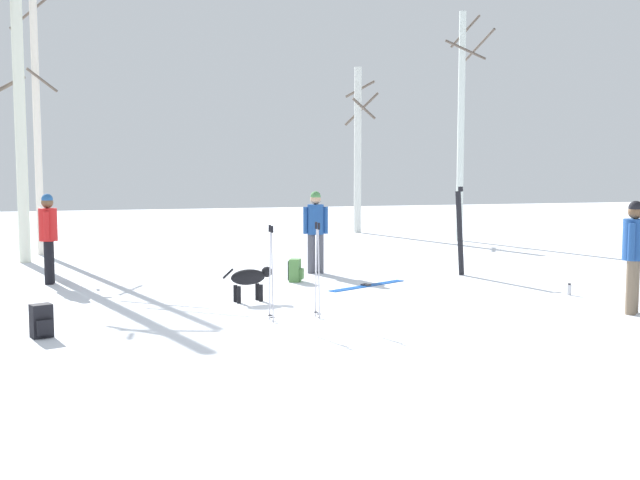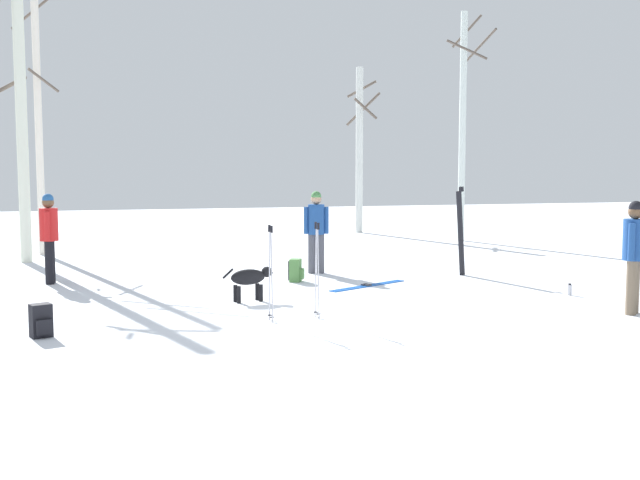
% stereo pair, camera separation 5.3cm
% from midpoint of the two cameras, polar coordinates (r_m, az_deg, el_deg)
% --- Properties ---
extents(ground_plane, '(60.00, 60.00, 0.00)m').
position_cam_midpoint_polar(ground_plane, '(11.34, 3.18, -5.85)').
color(ground_plane, white).
extents(person_0, '(0.42, 0.37, 1.72)m').
position_cam_midpoint_polar(person_0, '(12.47, 22.43, -0.66)').
color(person_0, '#72604C').
rests_on(person_0, ground_plane).
extents(person_1, '(0.51, 0.34, 1.72)m').
position_cam_midpoint_polar(person_1, '(15.94, -0.19, 1.01)').
color(person_1, '#4C4C56').
rests_on(person_1, ground_plane).
extents(person_2, '(0.34, 0.52, 1.72)m').
position_cam_midpoint_polar(person_2, '(15.41, -19.40, 0.54)').
color(person_2, black).
rests_on(person_2, ground_plane).
extents(dog, '(0.89, 0.33, 0.57)m').
position_cam_midpoint_polar(dog, '(12.72, -5.07, -2.85)').
color(dog, black).
rests_on(dog, ground_plane).
extents(ski_pair_planted_0, '(0.26, 0.08, 1.82)m').
position_cam_midpoint_polar(ski_pair_planted_0, '(15.89, 10.50, 0.62)').
color(ski_pair_planted_0, black).
rests_on(ski_pair_planted_0, ground_plane).
extents(ski_pair_lying_0, '(1.77, 1.06, 0.05)m').
position_cam_midpoint_polar(ski_pair_lying_0, '(14.36, 3.68, -3.40)').
color(ski_pair_lying_0, blue).
rests_on(ski_pair_lying_0, ground_plane).
extents(ski_poles_0, '(0.07, 0.25, 1.39)m').
position_cam_midpoint_polar(ski_poles_0, '(11.04, -3.55, -2.24)').
color(ski_poles_0, '#B2B2BC').
rests_on(ski_poles_0, ground_plane).
extents(ski_poles_1, '(0.07, 0.25, 1.41)m').
position_cam_midpoint_polar(ski_poles_1, '(11.26, -0.09, -2.02)').
color(ski_poles_1, '#B2B2BC').
rests_on(ski_poles_1, ground_plane).
extents(backpack_0, '(0.34, 0.32, 0.44)m').
position_cam_midpoint_polar(backpack_0, '(14.87, -1.70, -2.29)').
color(backpack_0, '#4C7F3F').
rests_on(backpack_0, ground_plane).
extents(backpack_1, '(0.31, 0.34, 0.44)m').
position_cam_midpoint_polar(backpack_1, '(10.70, -19.88, -5.69)').
color(backpack_1, black).
rests_on(backpack_1, ground_plane).
extents(water_bottle_0, '(0.07, 0.07, 0.20)m').
position_cam_midpoint_polar(water_bottle_0, '(14.02, 18.16, -3.53)').
color(water_bottle_0, silver).
rests_on(water_bottle_0, ground_plane).
extents(birch_tree_1, '(1.19, 1.29, 7.08)m').
position_cam_midpoint_polar(birch_tree_1, '(19.08, -21.33, 9.57)').
color(birch_tree_1, silver).
rests_on(birch_tree_1, ground_plane).
extents(birch_tree_2, '(1.32, 1.26, 7.26)m').
position_cam_midpoint_polar(birch_tree_2, '(20.60, -20.17, 9.47)').
color(birch_tree_2, silver).
rests_on(birch_tree_2, ground_plane).
extents(birch_tree_3, '(1.20, 1.35, 5.50)m').
position_cam_midpoint_polar(birch_tree_3, '(25.88, 3.03, 6.92)').
color(birch_tree_3, silver).
rests_on(birch_tree_3, ground_plane).
extents(birch_tree_4, '(1.58, 1.58, 6.75)m').
position_cam_midpoint_polar(birch_tree_4, '(23.41, 10.65, 8.63)').
color(birch_tree_4, silver).
rests_on(birch_tree_4, ground_plane).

